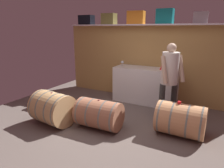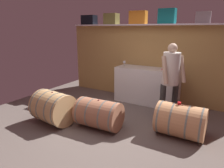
% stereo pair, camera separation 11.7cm
% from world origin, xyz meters
% --- Properties ---
extents(ground_plane, '(6.25, 7.73, 0.02)m').
position_xyz_m(ground_plane, '(0.00, 0.57, -0.01)').
color(ground_plane, '#645751').
extents(back_wall_panel, '(5.05, 0.10, 1.97)m').
position_xyz_m(back_wall_panel, '(0.00, 2.27, 0.99)').
color(back_wall_panel, tan).
rests_on(back_wall_panel, ground).
extents(high_shelf_board, '(4.65, 0.40, 0.03)m').
position_xyz_m(high_shelf_board, '(0.00, 2.12, 1.99)').
color(high_shelf_board, silver).
rests_on(high_shelf_board, back_wall_panel).
extents(toolcase_black, '(0.43, 0.28, 0.27)m').
position_xyz_m(toolcase_black, '(-1.94, 2.12, 2.14)').
color(toolcase_black, black).
rests_on(toolcase_black, high_shelf_board).
extents(toolcase_olive, '(0.38, 0.29, 0.29)m').
position_xyz_m(toolcase_olive, '(-1.18, 2.12, 2.15)').
color(toolcase_olive, olive).
rests_on(toolcase_olive, high_shelf_board).
extents(toolcase_orange, '(0.45, 0.28, 0.33)m').
position_xyz_m(toolcase_orange, '(-0.38, 2.12, 2.17)').
color(toolcase_orange, orange).
rests_on(toolcase_orange, high_shelf_board).
extents(toolcase_teal, '(0.40, 0.22, 0.35)m').
position_xyz_m(toolcase_teal, '(0.36, 2.12, 2.18)').
color(toolcase_teal, '#11787E').
rests_on(toolcase_teal, high_shelf_board).
extents(toolcase_grey, '(0.32, 0.23, 0.25)m').
position_xyz_m(toolcase_grey, '(1.16, 2.12, 2.13)').
color(toolcase_grey, gray).
rests_on(toolcase_grey, high_shelf_board).
extents(work_cabinet, '(1.61, 0.59, 0.92)m').
position_xyz_m(work_cabinet, '(0.01, 1.91, 0.46)').
color(work_cabinet, white).
rests_on(work_cabinet, ground).
extents(wine_bottle_amber, '(0.07, 0.07, 0.31)m').
position_xyz_m(wine_bottle_amber, '(0.62, 2.10, 1.05)').
color(wine_bottle_amber, brown).
rests_on(wine_bottle_amber, work_cabinet).
extents(wine_glass, '(0.08, 0.08, 0.14)m').
position_xyz_m(wine_glass, '(-0.65, 1.90, 1.02)').
color(wine_glass, white).
rests_on(wine_glass, work_cabinet).
extents(red_funnel, '(0.11, 0.11, 0.12)m').
position_xyz_m(red_funnel, '(0.42, 1.90, 0.98)').
color(red_funnel, red).
rests_on(red_funnel, work_cabinet).
extents(wine_barrel_near, '(0.84, 0.61, 0.61)m').
position_xyz_m(wine_barrel_near, '(1.18, 0.56, 0.30)').
color(wine_barrel_near, tan).
rests_on(wine_barrel_near, ground).
extents(wine_barrel_far, '(0.89, 0.61, 0.58)m').
position_xyz_m(wine_barrel_far, '(-0.28, 0.10, 0.29)').
color(wine_barrel_far, '#A2674A').
rests_on(wine_barrel_far, ground).
extents(wine_barrel_flank, '(0.85, 0.73, 0.67)m').
position_xyz_m(wine_barrel_flank, '(-1.20, -0.19, 0.33)').
color(wine_barrel_flank, tan).
rests_on(wine_barrel_flank, ground).
extents(tasting_cup, '(0.06, 0.06, 0.04)m').
position_xyz_m(tasting_cup, '(1.13, 0.56, 0.63)').
color(tasting_cup, red).
rests_on(tasting_cup, wine_barrel_near).
extents(winemaker_pouring, '(0.51, 0.51, 1.62)m').
position_xyz_m(winemaker_pouring, '(0.79, 1.15, 1.00)').
color(winemaker_pouring, '#343535').
rests_on(winemaker_pouring, ground).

